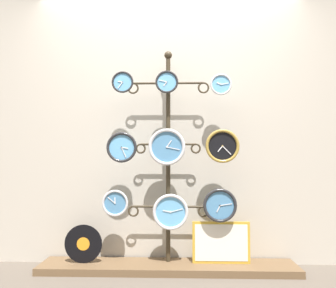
% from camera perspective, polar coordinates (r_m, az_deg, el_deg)
% --- Properties ---
extents(ground_plane, '(12.00, 12.00, 0.00)m').
position_cam_1_polar(ground_plane, '(2.68, -0.27, -23.52)').
color(ground_plane, brown).
extents(shop_wall, '(4.40, 0.04, 2.80)m').
position_cam_1_polar(shop_wall, '(3.11, 0.13, 5.51)').
color(shop_wall, '#BCB2A3').
rests_on(shop_wall, ground_plane).
extents(low_shelf, '(2.20, 0.36, 0.06)m').
position_cam_1_polar(low_shelf, '(3.00, -0.01, -20.64)').
color(low_shelf, brown).
rests_on(low_shelf, ground_plane).
extents(display_stand, '(0.74, 0.35, 1.93)m').
position_cam_1_polar(display_stand, '(2.93, 0.03, -7.61)').
color(display_stand, '#382D1E').
rests_on(display_stand, ground_plane).
extents(clock_top_left, '(0.19, 0.04, 0.19)m').
position_cam_1_polar(clock_top_left, '(2.94, -7.90, 10.60)').
color(clock_top_left, '#60A8DB').
extents(clock_top_center, '(0.20, 0.04, 0.20)m').
position_cam_1_polar(clock_top_center, '(2.90, -0.21, 10.73)').
color(clock_top_center, '#60A8DB').
extents(clock_top_right, '(0.19, 0.04, 0.19)m').
position_cam_1_polar(clock_top_right, '(2.94, 9.21, 10.18)').
color(clock_top_right, '#60A8DB').
extents(clock_middle_left, '(0.26, 0.04, 0.26)m').
position_cam_1_polar(clock_middle_left, '(2.86, -8.06, -0.59)').
color(clock_middle_left, '#60A8DB').
extents(clock_middle_center, '(0.32, 0.04, 0.32)m').
position_cam_1_polar(clock_middle_center, '(2.83, -0.19, -0.52)').
color(clock_middle_center, '#4C84B2').
extents(clock_middle_right, '(0.29, 0.04, 0.29)m').
position_cam_1_polar(clock_middle_right, '(2.84, 9.45, -0.36)').
color(clock_middle_right, black).
extents(clock_bottom_left, '(0.23, 0.04, 0.23)m').
position_cam_1_polar(clock_bottom_left, '(2.92, -9.18, -10.12)').
color(clock_bottom_left, '#4C84B2').
extents(clock_bottom_center, '(0.31, 0.04, 0.31)m').
position_cam_1_polar(clock_bottom_center, '(2.84, 0.44, -11.74)').
color(clock_bottom_center, '#60A8DB').
extents(clock_bottom_right, '(0.29, 0.04, 0.29)m').
position_cam_1_polar(clock_bottom_right, '(2.85, 9.04, -10.51)').
color(clock_bottom_right, '#4C84B2').
extents(vinyl_record, '(0.33, 0.01, 0.33)m').
position_cam_1_polar(vinyl_record, '(3.05, -14.54, -16.48)').
color(vinyl_record, black).
rests_on(vinyl_record, low_shelf).
extents(picture_frame, '(0.49, 0.02, 0.36)m').
position_cam_1_polar(picture_frame, '(2.98, 9.23, -16.57)').
color(picture_frame, gold).
rests_on(picture_frame, low_shelf).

